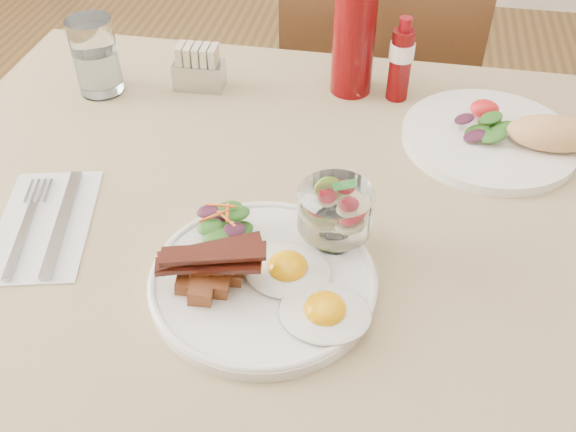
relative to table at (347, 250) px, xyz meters
name	(u,v)px	position (x,y,z in m)	size (l,w,h in m)	color
table	(347,250)	(0.00, 0.00, 0.00)	(1.33, 0.88, 0.75)	#523419
chair_far	(376,99)	(0.00, 0.66, -0.14)	(0.42, 0.42, 0.93)	#523419
main_plate	(263,281)	(-0.09, -0.17, 0.10)	(0.28, 0.28, 0.02)	white
fried_eggs	(306,289)	(-0.03, -0.19, 0.11)	(0.18, 0.17, 0.03)	white
bacon_potato_pile	(210,269)	(-0.15, -0.20, 0.13)	(0.13, 0.09, 0.06)	brown
side_salad	(224,224)	(-0.16, -0.10, 0.12)	(0.08, 0.08, 0.04)	#205015
fruit_cup	(335,210)	(-0.01, -0.09, 0.16)	(0.10, 0.10, 0.10)	white
second_plate	(504,136)	(0.22, 0.19, 0.11)	(0.29, 0.27, 0.07)	white
ketchup_bottle	(354,38)	(-0.04, 0.31, 0.19)	(0.08, 0.08, 0.21)	#5A0507
hot_sauce_bottle	(401,61)	(0.04, 0.30, 0.16)	(0.05, 0.05, 0.15)	#5A0507
sugar_caddy	(199,69)	(-0.30, 0.27, 0.12)	(0.09, 0.05, 0.08)	#ABAAAF
water_glass	(96,61)	(-0.47, 0.23, 0.15)	(0.08, 0.08, 0.13)	white
napkin_cutlery	(46,224)	(-0.41, -0.12, 0.09)	(0.17, 0.25, 0.01)	silver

